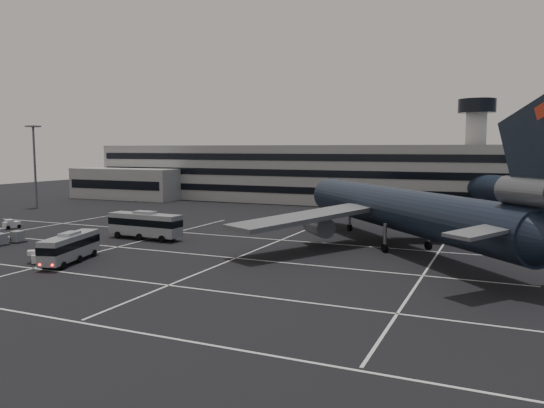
{
  "coord_description": "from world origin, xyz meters",
  "views": [
    {
      "loc": [
        41.55,
        -51.91,
        13.23
      ],
      "look_at": [
        9.81,
        19.72,
        5.0
      ],
      "focal_mm": 35.0,
      "sensor_mm": 36.0,
      "label": 1
    }
  ],
  "objects_px": {
    "trijet_main": "(402,209)",
    "tug_a": "(11,224)",
    "bus_near": "(70,246)",
    "bus_far": "(145,224)"
  },
  "relations": [
    {
      "from": "bus_near",
      "to": "bus_far",
      "type": "distance_m",
      "value": 16.78
    },
    {
      "from": "trijet_main",
      "to": "tug_a",
      "type": "distance_m",
      "value": 63.1
    },
    {
      "from": "trijet_main",
      "to": "bus_far",
      "type": "bearing_deg",
      "value": 151.15
    },
    {
      "from": "trijet_main",
      "to": "bus_far",
      "type": "distance_m",
      "value": 36.58
    },
    {
      "from": "bus_near",
      "to": "trijet_main",
      "type": "bearing_deg",
      "value": 20.24
    },
    {
      "from": "trijet_main",
      "to": "bus_far",
      "type": "relative_size",
      "value": 4.0
    },
    {
      "from": "bus_near",
      "to": "tug_a",
      "type": "xyz_separation_m",
      "value": [
        -28.75,
        16.0,
        -1.25
      ]
    },
    {
      "from": "bus_near",
      "to": "tug_a",
      "type": "height_order",
      "value": "bus_near"
    },
    {
      "from": "bus_far",
      "to": "tug_a",
      "type": "height_order",
      "value": "bus_far"
    },
    {
      "from": "trijet_main",
      "to": "bus_near",
      "type": "distance_m",
      "value": 41.55
    }
  ]
}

